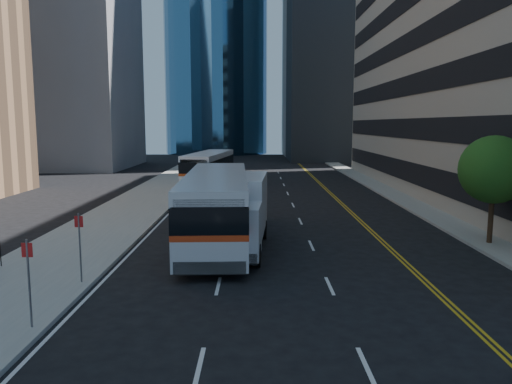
# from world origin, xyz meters

# --- Properties ---
(ground) EXTENTS (160.00, 160.00, 0.00)m
(ground) POSITION_xyz_m (0.00, 0.00, 0.00)
(ground) COLOR black
(ground) RESTS_ON ground
(sidewalk_west) EXTENTS (5.00, 90.00, 0.15)m
(sidewalk_west) POSITION_xyz_m (-10.50, 25.00, 0.07)
(sidewalk_west) COLOR gray
(sidewalk_west) RESTS_ON ground
(sidewalk_east) EXTENTS (2.00, 90.00, 0.15)m
(sidewalk_east) POSITION_xyz_m (9.00, 25.00, 0.07)
(sidewalk_east) COLOR gray
(sidewalk_east) RESTS_ON ground
(midrise_west) EXTENTS (18.00, 18.00, 35.00)m
(midrise_west) POSITION_xyz_m (-28.00, 52.00, 17.50)
(midrise_west) COLOR gray
(midrise_west) RESTS_ON ground
(street_tree) EXTENTS (3.20, 3.20, 5.10)m
(street_tree) POSITION_xyz_m (9.00, 8.00, 3.64)
(street_tree) COLOR #332114
(street_tree) RESTS_ON sidewalk_east
(bus_front) EXTENTS (3.35, 13.22, 3.39)m
(bus_front) POSITION_xyz_m (-4.06, 8.71, 1.85)
(bus_front) COLOR silver
(bus_front) RESTS_ON ground
(bus_rear) EXTENTS (4.07, 12.22, 3.09)m
(bus_rear) POSITION_xyz_m (-6.60, 31.90, 1.69)
(bus_rear) COLOR white
(bus_rear) RESTS_ON ground
(box_truck) EXTENTS (2.87, 7.14, 3.35)m
(box_truck) POSITION_xyz_m (-2.99, 7.18, 1.77)
(box_truck) COLOR silver
(box_truck) RESTS_ON ground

